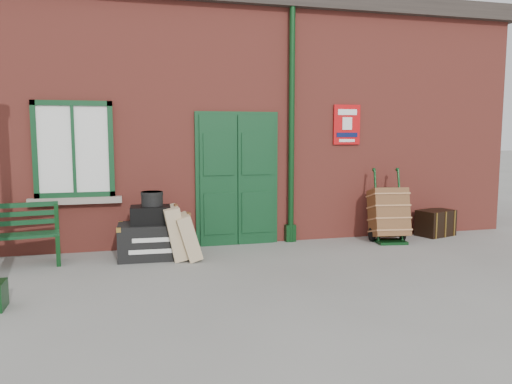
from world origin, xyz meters
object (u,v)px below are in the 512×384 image
object	(u,v)px
bench	(3,235)
houdini_trunk	(155,241)
porter_trolley	(389,214)
dark_trunk	(436,223)

from	to	relation	value
bench	houdini_trunk	xyz separation A→B (m)	(2.11, -0.03, -0.20)
bench	porter_trolley	size ratio (longest dim) A/B	1.23
houdini_trunk	porter_trolley	distance (m)	4.06
porter_trolley	dark_trunk	bearing A→B (deg)	20.78
houdini_trunk	dark_trunk	size ratio (longest dim) A/B	1.62
porter_trolley	dark_trunk	xyz separation A→B (m)	(1.11, 0.24, -0.25)
houdini_trunk	dark_trunk	xyz separation A→B (m)	(5.17, 0.41, -0.03)
houdini_trunk	porter_trolley	size ratio (longest dim) A/B	0.85
porter_trolley	dark_trunk	world-z (taller)	porter_trolley
bench	porter_trolley	distance (m)	6.17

